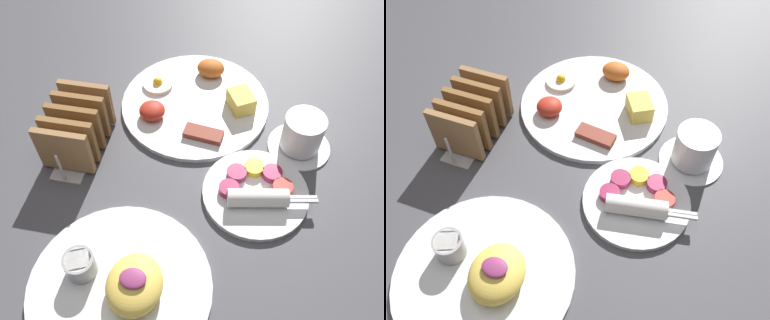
# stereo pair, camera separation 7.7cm
# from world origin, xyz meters

# --- Properties ---
(ground_plane) EXTENTS (3.00, 3.00, 0.00)m
(ground_plane) POSITION_xyz_m (0.00, 0.00, 0.00)
(ground_plane) COLOR #47474C
(plate_breakfast) EXTENTS (0.31, 0.31, 0.05)m
(plate_breakfast) POSITION_xyz_m (0.05, 0.21, 0.01)
(plate_breakfast) COLOR white
(plate_breakfast) RESTS_ON ground_plane
(plate_condiments) EXTENTS (0.20, 0.19, 0.04)m
(plate_condiments) POSITION_xyz_m (0.20, 0.01, 0.01)
(plate_condiments) COLOR white
(plate_condiments) RESTS_ON ground_plane
(plate_foreground) EXTENTS (0.28, 0.28, 0.06)m
(plate_foreground) POSITION_xyz_m (0.01, -0.20, 0.01)
(plate_foreground) COLOR white
(plate_foreground) RESTS_ON ground_plane
(toast_rack) EXTENTS (0.10, 0.18, 0.10)m
(toast_rack) POSITION_xyz_m (-0.15, 0.06, 0.05)
(toast_rack) COLOR #B7B7BC
(toast_rack) RESTS_ON ground_plane
(coffee_cup) EXTENTS (0.12, 0.12, 0.08)m
(coffee_cup) POSITION_xyz_m (0.27, 0.13, 0.04)
(coffee_cup) COLOR white
(coffee_cup) RESTS_ON ground_plane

